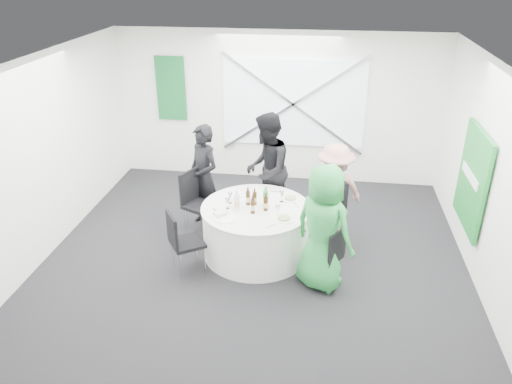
# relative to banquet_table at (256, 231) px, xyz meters

# --- Properties ---
(floor) EXTENTS (6.00, 6.00, 0.00)m
(floor) POSITION_rel_banquet_table_xyz_m (0.00, -0.20, -0.38)
(floor) COLOR black
(floor) RESTS_ON ground
(ceiling) EXTENTS (6.00, 6.00, 0.00)m
(ceiling) POSITION_rel_banquet_table_xyz_m (0.00, -0.20, 2.42)
(ceiling) COLOR silver
(ceiling) RESTS_ON wall_back
(wall_back) EXTENTS (6.00, 0.00, 6.00)m
(wall_back) POSITION_rel_banquet_table_xyz_m (0.00, 2.80, 1.02)
(wall_back) COLOR white
(wall_back) RESTS_ON floor
(wall_front) EXTENTS (6.00, 0.00, 6.00)m
(wall_front) POSITION_rel_banquet_table_xyz_m (0.00, -3.20, 1.02)
(wall_front) COLOR white
(wall_front) RESTS_ON floor
(wall_left) EXTENTS (0.00, 6.00, 6.00)m
(wall_left) POSITION_rel_banquet_table_xyz_m (-3.00, -0.20, 1.02)
(wall_left) COLOR white
(wall_left) RESTS_ON floor
(wall_right) EXTENTS (0.00, 6.00, 6.00)m
(wall_right) POSITION_rel_banquet_table_xyz_m (3.00, -0.20, 1.02)
(wall_right) COLOR white
(wall_right) RESTS_ON floor
(window_panel) EXTENTS (2.60, 0.03, 1.60)m
(window_panel) POSITION_rel_banquet_table_xyz_m (0.30, 2.76, 1.12)
(window_panel) COLOR silver
(window_panel) RESTS_ON wall_back
(window_brace_a) EXTENTS (2.63, 0.05, 1.84)m
(window_brace_a) POSITION_rel_banquet_table_xyz_m (0.30, 2.72, 1.12)
(window_brace_a) COLOR silver
(window_brace_a) RESTS_ON window_panel
(window_brace_b) EXTENTS (2.63, 0.05, 1.84)m
(window_brace_b) POSITION_rel_banquet_table_xyz_m (0.30, 2.72, 1.12)
(window_brace_b) COLOR silver
(window_brace_b) RESTS_ON window_panel
(green_banner) EXTENTS (0.55, 0.04, 1.20)m
(green_banner) POSITION_rel_banquet_table_xyz_m (-2.00, 2.75, 1.32)
(green_banner) COLOR #135F33
(green_banner) RESTS_ON wall_back
(green_sign) EXTENTS (0.05, 1.20, 1.40)m
(green_sign) POSITION_rel_banquet_table_xyz_m (2.94, 0.40, 0.82)
(green_sign) COLOR #17832C
(green_sign) RESTS_ON wall_right
(banquet_table) EXTENTS (1.56, 1.56, 0.76)m
(banquet_table) POSITION_rel_banquet_table_xyz_m (0.00, 0.00, 0.00)
(banquet_table) COLOR silver
(banquet_table) RESTS_ON floor
(chair_back) EXTENTS (0.42, 0.43, 0.86)m
(chair_back) POSITION_rel_banquet_table_xyz_m (0.11, 1.10, 0.12)
(chair_back) COLOR black
(chair_back) RESTS_ON floor
(chair_back_left) EXTENTS (0.63, 0.62, 1.03)m
(chair_back_left) POSITION_rel_banquet_table_xyz_m (-0.99, 0.48, 0.23)
(chair_back_left) COLOR black
(chair_back_left) RESTS_ON floor
(chair_back_right) EXTENTS (0.62, 0.62, 1.01)m
(chair_back_right) POSITION_rel_banquet_table_xyz_m (1.06, 0.55, 0.22)
(chair_back_right) COLOR black
(chair_back_right) RESTS_ON floor
(chair_front_right) EXTENTS (0.54, 0.54, 0.86)m
(chair_front_right) POSITION_rel_banquet_table_xyz_m (1.05, -0.64, 0.12)
(chair_front_right) COLOR black
(chair_front_right) RESTS_ON floor
(chair_front_left) EXTENTS (0.58, 0.58, 0.92)m
(chair_front_left) POSITION_rel_banquet_table_xyz_m (-0.93, -0.62, 0.16)
(chair_front_left) COLOR black
(chair_front_left) RESTS_ON floor
(person_man_back_left) EXTENTS (0.72, 0.70, 1.67)m
(person_man_back_left) POSITION_rel_banquet_table_xyz_m (-0.94, 0.78, 0.45)
(person_man_back_left) COLOR black
(person_man_back_left) RESTS_ON floor
(person_man_back) EXTENTS (0.51, 0.90, 1.82)m
(person_man_back) POSITION_rel_banquet_table_xyz_m (0.03, 1.00, 0.53)
(person_man_back) COLOR black
(person_man_back) RESTS_ON floor
(person_woman_pink) EXTENTS (1.07, 0.90, 1.51)m
(person_woman_pink) POSITION_rel_banquet_table_xyz_m (1.09, 0.67, 0.38)
(person_woman_pink) COLOR tan
(person_woman_pink) RESTS_ON floor
(person_woman_green) EXTENTS (1.00, 0.92, 1.71)m
(person_woman_green) POSITION_rel_banquet_table_xyz_m (0.95, -0.63, 0.48)
(person_woman_green) COLOR green
(person_woman_green) RESTS_ON floor
(plate_back) EXTENTS (0.26, 0.26, 0.01)m
(plate_back) POSITION_rel_banquet_table_xyz_m (0.01, 0.53, 0.39)
(plate_back) COLOR white
(plate_back) RESTS_ON banquet_table
(plate_back_left) EXTENTS (0.28, 0.28, 0.01)m
(plate_back_left) POSITION_rel_banquet_table_xyz_m (-0.40, 0.31, 0.39)
(plate_back_left) COLOR white
(plate_back_left) RESTS_ON banquet_table
(plate_back_right) EXTENTS (0.26, 0.26, 0.04)m
(plate_back_right) POSITION_rel_banquet_table_xyz_m (0.46, 0.31, 0.40)
(plate_back_right) COLOR white
(plate_back_right) RESTS_ON banquet_table
(plate_front_right) EXTENTS (0.27, 0.27, 0.04)m
(plate_front_right) POSITION_rel_banquet_table_xyz_m (0.42, -0.30, 0.40)
(plate_front_right) COLOR white
(plate_front_right) RESTS_ON banquet_table
(plate_front_left) EXTENTS (0.29, 0.29, 0.01)m
(plate_front_left) POSITION_rel_banquet_table_xyz_m (-0.38, -0.39, 0.39)
(plate_front_left) COLOR white
(plate_front_left) RESTS_ON banquet_table
(napkin) EXTENTS (0.19, 0.20, 0.05)m
(napkin) POSITION_rel_banquet_table_xyz_m (-0.45, -0.32, 0.42)
(napkin) COLOR silver
(napkin) RESTS_ON plate_front_left
(beer_bottle_a) EXTENTS (0.06, 0.06, 0.27)m
(beer_bottle_a) POSITION_rel_banquet_table_xyz_m (-0.13, 0.07, 0.48)
(beer_bottle_a) COLOR #3B230A
(beer_bottle_a) RESTS_ON banquet_table
(beer_bottle_b) EXTENTS (0.06, 0.06, 0.24)m
(beer_bottle_b) POSITION_rel_banquet_table_xyz_m (-0.03, 0.10, 0.47)
(beer_bottle_b) COLOR #3B230A
(beer_bottle_b) RESTS_ON banquet_table
(beer_bottle_c) EXTENTS (0.06, 0.06, 0.26)m
(beer_bottle_c) POSITION_rel_banquet_table_xyz_m (0.15, -0.07, 0.48)
(beer_bottle_c) COLOR #3B230A
(beer_bottle_c) RESTS_ON banquet_table
(beer_bottle_d) EXTENTS (0.06, 0.06, 0.28)m
(beer_bottle_d) POSITION_rel_banquet_table_xyz_m (-0.02, -0.18, 0.49)
(beer_bottle_d) COLOR #3B230A
(beer_bottle_d) RESTS_ON banquet_table
(green_water_bottle) EXTENTS (0.08, 0.08, 0.31)m
(green_water_bottle) POSITION_rel_banquet_table_xyz_m (0.13, 0.04, 0.50)
(green_water_bottle) COLOR green
(green_water_bottle) RESTS_ON banquet_table
(clear_water_bottle) EXTENTS (0.08, 0.08, 0.29)m
(clear_water_bottle) POSITION_rel_banquet_table_xyz_m (-0.26, -0.09, 0.49)
(clear_water_bottle) COLOR silver
(clear_water_bottle) RESTS_ON banquet_table
(wine_glass_a) EXTENTS (0.07, 0.07, 0.17)m
(wine_glass_a) POSITION_rel_banquet_table_xyz_m (-0.39, -0.09, 0.50)
(wine_glass_a) COLOR white
(wine_glass_a) RESTS_ON banquet_table
(wine_glass_b) EXTENTS (0.07, 0.07, 0.17)m
(wine_glass_b) POSITION_rel_banquet_table_xyz_m (0.34, 0.22, 0.50)
(wine_glass_b) COLOR white
(wine_glass_b) RESTS_ON banquet_table
(wine_glass_c) EXTENTS (0.07, 0.07, 0.17)m
(wine_glass_c) POSITION_rel_banquet_table_xyz_m (-0.38, 0.08, 0.50)
(wine_glass_c) COLOR white
(wine_glass_c) RESTS_ON banquet_table
(wine_glass_d) EXTENTS (0.07, 0.07, 0.17)m
(wine_glass_d) POSITION_rel_banquet_table_xyz_m (0.33, -0.23, 0.50)
(wine_glass_d) COLOR white
(wine_glass_d) RESTS_ON banquet_table
(fork_a) EXTENTS (0.10, 0.13, 0.01)m
(fork_a) POSITION_rel_banquet_table_xyz_m (-0.55, -0.18, 0.38)
(fork_a) COLOR silver
(fork_a) RESTS_ON banquet_table
(knife_a) EXTENTS (0.10, 0.13, 0.01)m
(knife_a) POSITION_rel_banquet_table_xyz_m (-0.36, -0.45, 0.38)
(knife_a) COLOR silver
(knife_a) RESTS_ON banquet_table
(fork_b) EXTENTS (0.12, 0.12, 0.01)m
(fork_b) POSITION_rel_banquet_table_xyz_m (0.26, -0.51, 0.38)
(fork_b) COLOR silver
(fork_b) RESTS_ON banquet_table
(knife_b) EXTENTS (0.11, 0.12, 0.01)m
(knife_b) POSITION_rel_banquet_table_xyz_m (0.53, -0.23, 0.38)
(knife_b) COLOR silver
(knife_b) RESTS_ON banquet_table
(fork_c) EXTENTS (0.09, 0.14, 0.01)m
(fork_c) POSITION_rel_banquet_table_xyz_m (0.56, 0.14, 0.38)
(fork_c) COLOR silver
(fork_c) RESTS_ON banquet_table
(knife_c) EXTENTS (0.10, 0.13, 0.01)m
(knife_c) POSITION_rel_banquet_table_xyz_m (0.35, 0.45, 0.38)
(knife_c) COLOR silver
(knife_c) RESTS_ON banquet_table
(fork_d) EXTENTS (0.15, 0.03, 0.01)m
(fork_d) POSITION_rel_banquet_table_xyz_m (0.21, 0.54, 0.38)
(fork_d) COLOR silver
(fork_d) RESTS_ON banquet_table
(knife_d) EXTENTS (0.15, 0.03, 0.01)m
(knife_d) POSITION_rel_banquet_table_xyz_m (-0.22, 0.53, 0.38)
(knife_d) COLOR silver
(knife_d) RESTS_ON banquet_table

